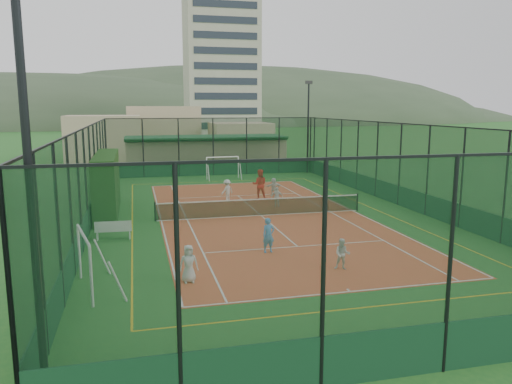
% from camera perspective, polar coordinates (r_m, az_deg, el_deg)
% --- Properties ---
extents(ground, '(300.00, 300.00, 0.00)m').
position_cam_1_polar(ground, '(27.82, 0.59, -2.73)').
color(ground, '#216024').
rests_on(ground, ground).
extents(court_slab, '(11.17, 23.97, 0.01)m').
position_cam_1_polar(court_slab, '(27.82, 0.59, -2.72)').
color(court_slab, '#C5472B').
rests_on(court_slab, ground).
extents(tennis_net, '(11.67, 0.12, 1.06)m').
position_cam_1_polar(tennis_net, '(27.71, 0.59, -1.66)').
color(tennis_net, black).
rests_on(tennis_net, ground).
extents(perimeter_fence, '(18.12, 34.12, 5.00)m').
position_cam_1_polar(perimeter_fence, '(27.38, 0.60, 2.38)').
color(perimeter_fence, '#11331C').
rests_on(perimeter_fence, ground).
extents(floodlight_sw, '(0.60, 0.26, 8.25)m').
position_cam_1_polar(floodlight_sw, '(10.08, -24.24, -2.03)').
color(floodlight_sw, black).
rests_on(floodlight_sw, ground).
extents(floodlight_ne, '(0.60, 0.26, 8.25)m').
position_cam_1_polar(floodlight_ne, '(45.60, 5.97, 7.36)').
color(floodlight_ne, black).
rests_on(floodlight_ne, ground).
extents(clubhouse, '(15.20, 7.20, 3.15)m').
position_cam_1_polar(clubhouse, '(48.98, -5.80, 4.54)').
color(clubhouse, tan).
rests_on(clubhouse, ground).
extents(apartment_tower, '(15.00, 12.00, 30.00)m').
position_cam_1_polar(apartment_tower, '(110.28, -4.03, 14.45)').
color(apartment_tower, beige).
rests_on(apartment_tower, ground).
extents(distant_hills, '(200.00, 60.00, 24.00)m').
position_cam_1_polar(distant_hills, '(176.54, -11.64, 7.66)').
color(distant_hills, '#384C33').
rests_on(distant_hills, ground).
extents(hedge_left, '(1.16, 7.73, 3.38)m').
position_cam_1_polar(hedge_left, '(29.29, -16.66, 0.86)').
color(hedge_left, black).
rests_on(hedge_left, ground).
extents(white_bench, '(1.65, 0.53, 0.92)m').
position_cam_1_polar(white_bench, '(23.75, -15.98, -4.17)').
color(white_bench, white).
rests_on(white_bench, ground).
extents(futsal_goal_near, '(3.10, 1.49, 1.93)m').
position_cam_1_polar(futsal_goal_near, '(17.39, -18.99, -7.71)').
color(futsal_goal_near, white).
rests_on(futsal_goal_near, ground).
extents(futsal_goal_far, '(2.87, 1.02, 1.82)m').
position_cam_1_polar(futsal_goal_far, '(41.93, -3.83, 2.77)').
color(futsal_goal_far, white).
rests_on(futsal_goal_far, ground).
extents(child_near_left, '(0.66, 0.45, 1.33)m').
position_cam_1_polar(child_near_left, '(17.52, -7.70, -8.12)').
color(child_near_left, white).
rests_on(child_near_left, court_slab).
extents(child_near_mid, '(0.57, 0.42, 1.45)m').
position_cam_1_polar(child_near_mid, '(20.81, 1.44, -4.96)').
color(child_near_mid, '#498AD0').
rests_on(child_near_mid, court_slab).
extents(child_near_right, '(0.71, 0.65, 1.18)m').
position_cam_1_polar(child_near_right, '(18.96, 9.84, -7.01)').
color(child_near_right, silver).
rests_on(child_near_right, court_slab).
extents(child_far_left, '(1.03, 0.91, 1.38)m').
position_cam_1_polar(child_far_left, '(32.07, -3.31, 0.21)').
color(child_far_left, white).
rests_on(child_far_left, court_slab).
extents(child_far_right, '(0.77, 0.56, 1.22)m').
position_cam_1_polar(child_far_right, '(30.09, 2.43, -0.57)').
color(child_far_right, white).
rests_on(child_far_right, court_slab).
extents(child_far_back, '(1.18, 0.54, 1.23)m').
position_cam_1_polar(child_far_back, '(33.83, 2.02, 0.60)').
color(child_far_back, silver).
rests_on(child_far_back, court_slab).
extents(coach, '(1.11, 0.95, 1.97)m').
position_cam_1_polar(coach, '(32.50, 0.41, 0.88)').
color(coach, red).
rests_on(coach, court_slab).
extents(tennis_balls, '(5.99, 1.36, 0.07)m').
position_cam_1_polar(tennis_balls, '(28.98, -2.27, -2.14)').
color(tennis_balls, '#CCE033').
rests_on(tennis_balls, court_slab).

